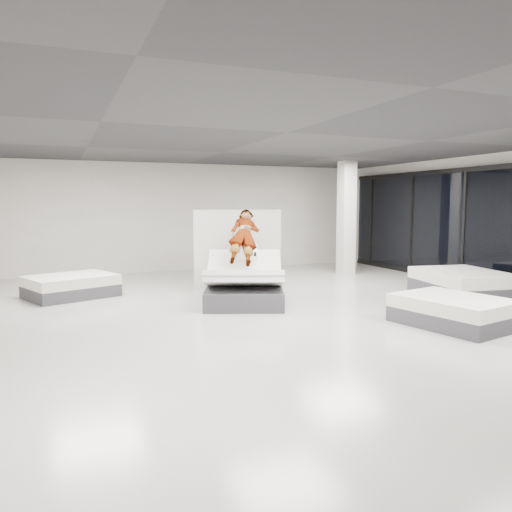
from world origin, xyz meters
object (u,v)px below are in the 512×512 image
Objects in this scene: remote at (255,254)px; flat_bed_right_near at (454,311)px; hero_bed at (244,285)px; flat_bed_right_far at (463,284)px; flat_bed_left_far at (71,286)px; column at (346,218)px; person at (244,243)px; divider_panel at (238,250)px.

flat_bed_right_near is (2.38, -2.91, -0.77)m from remote.
hero_bed is 4.82m from flat_bed_right_far.
flat_bed_right_far is 8.52m from flat_bed_left_far.
column reaches higher than hero_bed.
divider_panel is (0.35, 1.39, -0.27)m from person.
flat_bed_right_near is at bearing -32.38° from person.
hero_bed reaches higher than flat_bed_right_far.
person is at bearing -147.41° from column.
flat_bed_right_far is (4.59, -1.33, -0.93)m from person.
hero_bed reaches higher than flat_bed_right_near.
person reaches higher than flat_bed_right_far.
divider_panel is at bearing 114.10° from flat_bed_right_near.
hero_bed is 3.98m from flat_bed_right_near.
hero_bed is at bearing -90.00° from person.
flat_bed_left_far is at bearing 138.97° from flat_bed_right_near.
divider_panel is 1.04× the size of flat_bed_right_near.
divider_panel is at bearing -5.31° from flat_bed_left_far.
column is at bearing 31.19° from divider_panel.
hero_bed is at bearing 130.22° from flat_bed_right_near.
column reaches higher than divider_panel.
divider_panel reaches higher than flat_bed_left_far.
person is 4.87m from flat_bed_right_far.
flat_bed_left_far is at bearing 148.08° from hero_bed.
divider_panel is 5.09m from flat_bed_right_far.
flat_bed_right_far is at bearing 42.97° from flat_bed_right_near.
remote is 4.12m from flat_bed_left_far.
flat_bed_right_far is at bearing 9.53° from remote.
person is 0.85× the size of flat_bed_right_near.
flat_bed_left_far is (-3.70, 0.34, -0.70)m from divider_panel.
person reaches higher than remote.
flat_bed_right_far reaches higher than flat_bed_left_far.
flat_bed_right_far is at bearing -21.11° from flat_bed_left_far.
flat_bed_right_near is 6.28m from column.
remote is 5.03m from column.
person reaches higher than divider_panel.
hero_bed is at bearing 168.47° from remote.
person is 3.90m from flat_bed_left_far.
hero_bed is 0.67m from remote.
person reaches higher than flat_bed_right_near.
flat_bed_right_far is (4.51, -0.93, -0.73)m from remote.
column is (3.98, 3.00, 0.59)m from remote.
remote is 0.06× the size of flat_bed_right_far.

